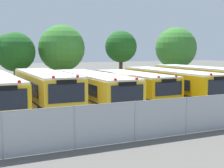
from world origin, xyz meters
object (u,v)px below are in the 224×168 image
object	(u,v)px
school_bus_3	(134,86)
school_bus_5	(203,81)
tree_1	(13,51)
tree_2	(61,49)
school_bus_2	(92,88)
tree_3	(120,47)
school_bus_1	(45,90)
traffic_cone	(112,129)
tree_4	(176,48)
school_bus_4	(170,84)

from	to	relation	value
school_bus_3	school_bus_5	xyz separation A→B (m)	(6.71, -0.16, 0.15)
tree_1	tree_2	distance (m)	4.73
school_bus_5	tree_1	distance (m)	17.55
school_bus_2	tree_1	distance (m)	11.21
tree_3	school_bus_5	bearing A→B (deg)	-73.46
school_bus_1	school_bus_5	size ratio (longest dim) A/B	0.89
school_bus_2	tree_1	xyz separation A→B (m)	(-3.87, 10.19, 2.64)
tree_1	traffic_cone	bearing A→B (deg)	-83.90
school_bus_1	school_bus_3	world-z (taller)	school_bus_1
school_bus_3	tree_4	size ratio (longest dim) A/B	1.41
tree_4	school_bus_3	bearing A→B (deg)	-138.20
school_bus_2	tree_2	bearing A→B (deg)	-93.28
tree_2	tree_3	xyz separation A→B (m)	(6.48, -0.50, 0.18)
school_bus_4	school_bus_2	bearing A→B (deg)	0.41
school_bus_4	tree_4	xyz separation A→B (m)	(8.27, 10.62, 2.95)
school_bus_4	traffic_cone	distance (m)	11.50
school_bus_2	tree_1	size ratio (longest dim) A/B	1.98
school_bus_4	school_bus_5	xyz separation A→B (m)	(3.51, 0.20, 0.07)
tree_2	tree_3	world-z (taller)	tree_2
school_bus_2	tree_4	distance (m)	18.59
tree_2	tree_4	distance (m)	14.18
tree_4	traffic_cone	size ratio (longest dim) A/B	14.15
school_bus_2	school_bus_5	bearing A→B (deg)	-178.09
school_bus_3	tree_3	xyz separation A→B (m)	(3.77, 9.74, 3.10)
school_bus_4	traffic_cone	world-z (taller)	school_bus_4
tree_1	traffic_cone	distance (m)	18.16
school_bus_4	school_bus_5	size ratio (longest dim) A/B	1.02
school_bus_4	tree_4	bearing A→B (deg)	-126.69
school_bus_4	school_bus_3	bearing A→B (deg)	-5.20
school_bus_1	school_bus_2	xyz separation A→B (m)	(3.47, 0.14, -0.11)
school_bus_1	school_bus_3	size ratio (longest dim) A/B	1.07
school_bus_4	tree_4	size ratio (longest dim) A/B	1.72
school_bus_5	tree_3	size ratio (longest dim) A/B	1.85
tree_1	traffic_cone	world-z (taller)	tree_1
tree_3	tree_4	size ratio (longest dim) A/B	0.91
tree_1	tree_4	distance (m)	18.91
school_bus_3	tree_4	bearing A→B (deg)	-138.05
tree_3	traffic_cone	distance (m)	20.25
school_bus_1	school_bus_2	size ratio (longest dim) A/B	0.89
school_bus_5	tree_3	bearing A→B (deg)	-73.44
traffic_cone	tree_3	bearing A→B (deg)	61.98
school_bus_5	tree_4	distance (m)	11.81
school_bus_4	tree_2	bearing A→B (deg)	-59.62
school_bus_5	tree_1	bearing A→B (deg)	-35.48
school_bus_3	tree_2	distance (m)	10.99
school_bus_4	tree_4	world-z (taller)	tree_4
school_bus_3	tree_2	xyz separation A→B (m)	(-2.71, 10.24, 2.92)
school_bus_1	school_bus_2	distance (m)	3.47
school_bus_1	traffic_cone	world-z (taller)	school_bus_1
school_bus_5	tree_2	bearing A→B (deg)	-47.81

